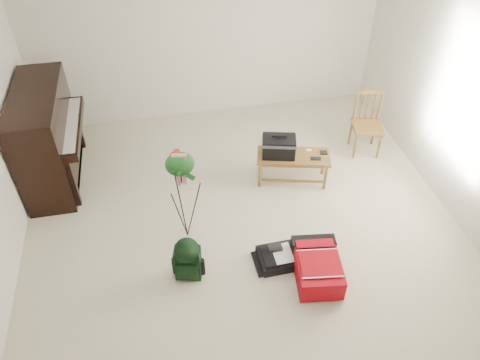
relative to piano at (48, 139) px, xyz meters
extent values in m
cube|color=beige|center=(2.19, -1.60, -0.60)|extent=(5.00, 5.50, 0.01)
cube|color=white|center=(2.19, -1.60, 1.90)|extent=(5.00, 5.50, 0.01)
cube|color=silver|center=(2.19, 1.15, 0.65)|extent=(5.00, 0.04, 2.50)
cube|color=black|center=(-0.01, 0.00, 0.03)|extent=(0.55, 1.50, 1.25)
cube|color=black|center=(0.29, 0.00, 0.13)|extent=(0.28, 1.30, 0.10)
cube|color=white|center=(0.29, 0.00, 0.18)|extent=(0.22, 1.20, 0.02)
cube|color=black|center=(0.04, 0.00, -0.55)|extent=(0.45, 1.30, 0.10)
cube|color=olive|center=(2.98, -0.70, -0.21)|extent=(0.98, 0.58, 0.04)
cylinder|color=olive|center=(2.57, -0.84, -0.41)|extent=(0.04, 0.04, 0.38)
cylinder|color=olive|center=(2.57, -0.55, -0.41)|extent=(0.04, 0.04, 0.38)
cylinder|color=olive|center=(3.39, -0.84, -0.41)|extent=(0.04, 0.04, 0.38)
cylinder|color=olive|center=(3.39, -0.55, -0.41)|extent=(0.04, 0.04, 0.38)
cube|color=olive|center=(4.13, -0.30, -0.19)|extent=(0.45, 0.45, 0.04)
cylinder|color=olive|center=(3.97, -0.47, -0.40)|extent=(0.03, 0.03, 0.39)
cylinder|color=olive|center=(3.97, -0.14, -0.40)|extent=(0.03, 0.03, 0.39)
cylinder|color=olive|center=(4.30, -0.47, -0.40)|extent=(0.03, 0.03, 0.39)
cylinder|color=olive|center=(4.30, -0.14, -0.40)|extent=(0.03, 0.03, 0.39)
cube|color=olive|center=(4.13, -0.14, 0.26)|extent=(0.35, 0.10, 0.05)
cylinder|color=olive|center=(3.97, -0.14, 0.04)|extent=(0.03, 0.03, 0.48)
cylinder|color=olive|center=(4.30, -0.14, 0.04)|extent=(0.03, 0.03, 0.48)
cube|color=#BA070E|center=(2.79, -2.24, -0.45)|extent=(0.54, 0.73, 0.26)
cube|color=black|center=(2.79, -1.98, -0.45)|extent=(0.49, 0.22, 0.28)
cube|color=#BA070E|center=(2.79, -2.29, -0.31)|extent=(0.45, 0.43, 0.02)
cube|color=silver|center=(2.79, -2.48, -0.31)|extent=(0.42, 0.07, 0.01)
cube|color=black|center=(2.47, -1.97, -0.54)|extent=(0.47, 0.38, 0.11)
cube|color=black|center=(2.47, -1.97, -0.48)|extent=(0.41, 0.32, 0.03)
cube|color=white|center=(2.49, -1.99, -0.45)|extent=(0.21, 0.28, 0.01)
cube|color=black|center=(2.43, -1.92, -0.43)|extent=(0.15, 0.10, 0.05)
cube|color=black|center=(1.48, -1.95, -0.40)|extent=(0.30, 0.22, 0.40)
cube|color=black|center=(1.48, -2.05, -0.42)|extent=(0.22, 0.10, 0.23)
sphere|color=black|center=(1.48, -1.95, -0.20)|extent=(0.26, 0.26, 0.26)
cube|color=black|center=(1.42, -1.86, -0.40)|extent=(0.04, 0.03, 0.36)
cube|color=black|center=(1.54, -1.86, -0.40)|extent=(0.04, 0.03, 0.36)
cylinder|color=black|center=(1.53, -1.38, 0.36)|extent=(0.01, 0.01, 0.32)
ellipsoid|color=#19511C|center=(1.53, -1.38, 0.46)|extent=(0.30, 0.21, 0.28)
cube|color=red|center=(1.53, -1.40, 0.56)|extent=(0.16, 0.07, 0.09)
camera|label=1|loc=(1.39, -5.07, 3.46)|focal=35.00mm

